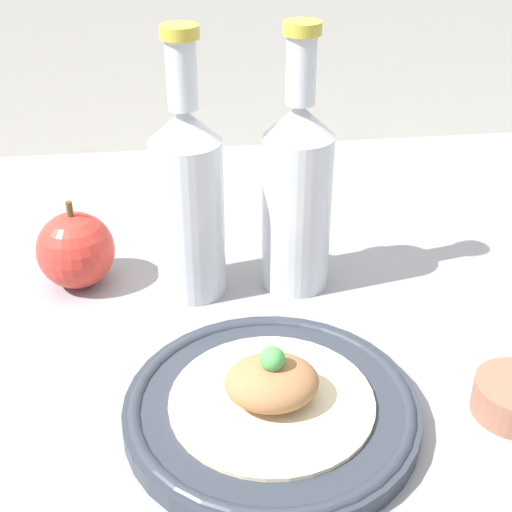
{
  "coord_description": "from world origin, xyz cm",
  "views": [
    {
      "loc": [
        -16.52,
        -56.75,
        43.48
      ],
      "look_at": [
        -9.2,
        -0.46,
        10.05
      ],
      "focal_mm": 50.0,
      "sensor_mm": 36.0,
      "label": 1
    }
  ],
  "objects_px": {
    "plate": "(272,408)",
    "cider_bottle_right": "(297,191)",
    "apple": "(76,250)",
    "plated_food": "(272,388)",
    "cider_bottle_left": "(188,197)"
  },
  "relations": [
    {
      "from": "plated_food",
      "to": "apple",
      "type": "xyz_separation_m",
      "value": [
        -0.18,
        0.24,
        0.01
      ]
    },
    {
      "from": "plated_food",
      "to": "apple",
      "type": "bearing_deg",
      "value": 126.86
    },
    {
      "from": "plate",
      "to": "cider_bottle_right",
      "type": "relative_size",
      "value": 0.89
    },
    {
      "from": "apple",
      "to": "plate",
      "type": "bearing_deg",
      "value": -53.14
    },
    {
      "from": "plated_food",
      "to": "apple",
      "type": "height_order",
      "value": "apple"
    },
    {
      "from": "plated_food",
      "to": "cider_bottle_left",
      "type": "relative_size",
      "value": 0.61
    },
    {
      "from": "plate",
      "to": "plated_food",
      "type": "height_order",
      "value": "plated_food"
    },
    {
      "from": "plated_food",
      "to": "cider_bottle_right",
      "type": "bearing_deg",
      "value": 74.85
    },
    {
      "from": "plate",
      "to": "plated_food",
      "type": "bearing_deg",
      "value": -135.0
    },
    {
      "from": "plated_food",
      "to": "cider_bottle_left",
      "type": "distance_m",
      "value": 0.24
    },
    {
      "from": "cider_bottle_left",
      "to": "apple",
      "type": "bearing_deg",
      "value": 167.71
    },
    {
      "from": "plate",
      "to": "apple",
      "type": "xyz_separation_m",
      "value": [
        -0.18,
        0.24,
        0.03
      ]
    },
    {
      "from": "plate",
      "to": "plated_food",
      "type": "xyz_separation_m",
      "value": [
        -0.0,
        -0.0,
        0.02
      ]
    },
    {
      "from": "plate",
      "to": "cider_bottle_right",
      "type": "xyz_separation_m",
      "value": [
        0.06,
        0.22,
        0.1
      ]
    },
    {
      "from": "plated_food",
      "to": "plate",
      "type": "bearing_deg",
      "value": 45.0
    }
  ]
}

